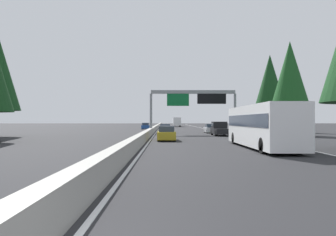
% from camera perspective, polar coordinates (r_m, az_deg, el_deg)
% --- Properties ---
extents(ground_plane, '(320.00, 320.00, 0.00)m').
position_cam_1_polar(ground_plane, '(64.12, -2.09, -2.25)').
color(ground_plane, '#262628').
extents(median_barrier, '(180.00, 0.56, 0.90)m').
position_cam_1_polar(median_barrier, '(84.11, -1.92, -1.51)').
color(median_barrier, '#9E9B93').
rests_on(median_barrier, ground).
extents(shoulder_stripe_right, '(160.00, 0.16, 0.01)m').
position_cam_1_polar(shoulder_stripe_right, '(74.73, 6.99, -1.98)').
color(shoulder_stripe_right, silver).
rests_on(shoulder_stripe_right, ground).
extents(shoulder_stripe_median, '(160.00, 0.16, 0.01)m').
position_cam_1_polar(shoulder_stripe_median, '(74.11, -1.68, -2.00)').
color(shoulder_stripe_median, silver).
rests_on(shoulder_stripe_median, ground).
extents(sign_gantry_overhead, '(0.50, 12.68, 6.45)m').
position_cam_1_polar(sign_gantry_overhead, '(47.23, 4.68, 3.34)').
color(sign_gantry_overhead, gray).
rests_on(sign_gantry_overhead, ground).
extents(bus_mid_left, '(11.50, 2.55, 3.10)m').
position_cam_1_polar(bus_mid_left, '(24.44, 16.21, -1.15)').
color(bus_mid_left, white).
rests_on(bus_mid_left, ground).
extents(sedan_near_right, '(4.40, 1.80, 1.47)m').
position_cam_1_polar(sedan_near_right, '(32.50, -0.28, -2.81)').
color(sedan_near_right, '#AD931E').
rests_on(sedan_near_right, ground).
extents(sedan_distant_a, '(4.40, 1.80, 1.47)m').
position_cam_1_polar(sedan_distant_a, '(52.50, 7.58, -1.90)').
color(sedan_distant_a, silver).
rests_on(sedan_distant_a, ground).
extents(box_truck_mid_right, '(8.50, 2.40, 2.95)m').
position_cam_1_polar(box_truck_mid_right, '(104.28, 1.57, -0.66)').
color(box_truck_mid_right, white).
rests_on(box_truck_mid_right, ground).
extents(pickup_far_center, '(5.60, 2.00, 1.86)m').
position_cam_1_polar(pickup_far_center, '(44.03, 9.19, -1.88)').
color(pickup_far_center, black).
rests_on(pickup_far_center, ground).
extents(sedan_far_right, '(4.40, 1.80, 1.47)m').
position_cam_1_polar(sedan_far_right, '(50.58, -0.49, -1.96)').
color(sedan_far_right, white).
rests_on(sedan_far_right, ground).
extents(oncoming_near, '(4.40, 1.80, 1.47)m').
position_cam_1_polar(oncoming_near, '(75.25, -3.97, -1.46)').
color(oncoming_near, '#1E4793').
rests_on(oncoming_near, ground).
extents(conifer_right_near, '(5.59, 5.59, 12.70)m').
position_cam_1_polar(conifer_right_near, '(46.37, 20.81, 6.65)').
color(conifer_right_near, '#4C3823').
rests_on(conifer_right_near, ground).
extents(conifer_right_mid, '(6.20, 6.20, 14.09)m').
position_cam_1_polar(conifer_right_mid, '(61.85, 17.62, 5.66)').
color(conifer_right_mid, '#4C3823').
rests_on(conifer_right_mid, ground).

